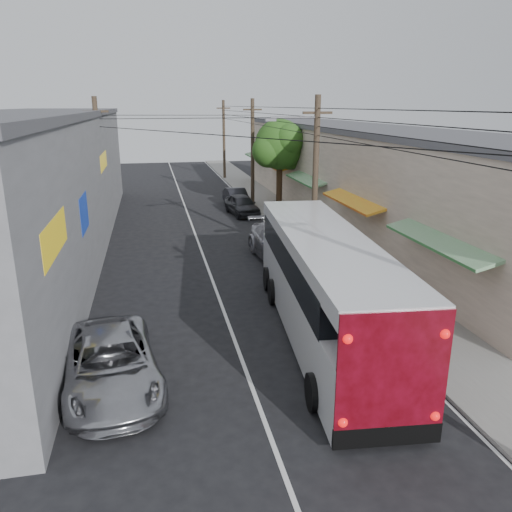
{
  "coord_description": "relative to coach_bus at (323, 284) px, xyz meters",
  "views": [
    {
      "loc": [
        -2.4,
        -9.59,
        7.56
      ],
      "look_at": [
        1.37,
        8.41,
        1.96
      ],
      "focal_mm": 35.0,
      "sensor_mm": 36.0,
      "label": 1
    }
  ],
  "objects": [
    {
      "name": "building_right",
      "position": [
        7.98,
        16.75,
        1.33
      ],
      "size": [
        7.09,
        40.0,
        6.25
      ],
      "color": "beige",
      "rests_on": "ground"
    },
    {
      "name": "coach_bus",
      "position": [
        0.0,
        0.0,
        0.0
      ],
      "size": [
        3.72,
        12.4,
        3.52
      ],
      "rotation": [
        0.0,
        0.0,
        -0.09
      ],
      "color": "silver",
      "rests_on": "ground"
    },
    {
      "name": "street_tree",
      "position": [
        3.86,
        20.76,
        2.85
      ],
      "size": [
        4.4,
        4.0,
        6.6
      ],
      "color": "#3F2B19",
      "rests_on": "ground"
    },
    {
      "name": "jeepney",
      "position": [
        -6.81,
        -2.04,
        -1.07
      ],
      "size": [
        3.19,
        5.68,
        1.5
      ],
      "primitive_type": "imported",
      "rotation": [
        0.0,
        0.0,
        0.14
      ],
      "color": "#A9AAB0",
      "rests_on": "ground"
    },
    {
      "name": "sidewalk",
      "position": [
        3.49,
        14.75,
        -1.76
      ],
      "size": [
        3.0,
        80.0,
        0.12
      ],
      "primitive_type": "cube",
      "color": "slate",
      "rests_on": "ground"
    },
    {
      "name": "ground",
      "position": [
        -3.01,
        -5.25,
        -1.82
      ],
      "size": [
        120.0,
        120.0,
        0.0
      ],
      "primitive_type": "plane",
      "color": "black",
      "rests_on": "ground"
    },
    {
      "name": "pedestrian_far",
      "position": [
        3.87,
        12.15,
        -0.85
      ],
      "size": [
        0.91,
        0.75,
        1.71
      ],
      "primitive_type": "imported",
      "rotation": [
        0.0,
        0.0,
        3.28
      ],
      "color": "#95ABD9",
      "rests_on": "sidewalk"
    },
    {
      "name": "utility_poles",
      "position": [
        0.12,
        15.07,
        2.3
      ],
      "size": [
        11.8,
        45.28,
        8.0
      ],
      "color": "#473828",
      "rests_on": "ground"
    },
    {
      "name": "parked_suv",
      "position": [
        0.79,
        8.24,
        -0.92
      ],
      "size": [
        2.8,
        6.34,
        1.81
      ],
      "primitive_type": "imported",
      "rotation": [
        0.0,
        0.0,
        0.04
      ],
      "color": "#97969D",
      "rests_on": "ground"
    },
    {
      "name": "parked_car_far",
      "position": [
        0.93,
        22.84,
        -1.15
      ],
      "size": [
        1.69,
        4.19,
        1.35
      ],
      "primitive_type": "imported",
      "rotation": [
        0.0,
        0.0,
        0.06
      ],
      "color": "black",
      "rests_on": "ground"
    },
    {
      "name": "parked_car_mid",
      "position": [
        0.79,
        19.65,
        -1.11
      ],
      "size": [
        2.24,
        4.4,
        1.43
      ],
      "primitive_type": "imported",
      "rotation": [
        0.0,
        0.0,
        0.13
      ],
      "color": "#25262A",
      "rests_on": "ground"
    },
    {
      "name": "pedestrian_near",
      "position": [
        3.41,
        3.56,
        -0.78
      ],
      "size": [
        0.75,
        0.56,
        1.84
      ],
      "primitive_type": "imported",
      "rotation": [
        0.0,
        0.0,
        2.94
      ],
      "color": "#D26F8D",
      "rests_on": "sidewalk"
    },
    {
      "name": "building_left",
      "position": [
        -11.51,
        12.74,
        1.83
      ],
      "size": [
        7.2,
        36.0,
        7.25
      ],
      "color": "gray",
      "rests_on": "ground"
    }
  ]
}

